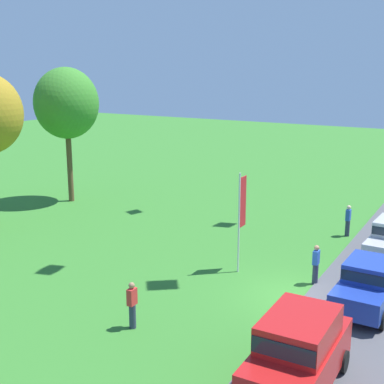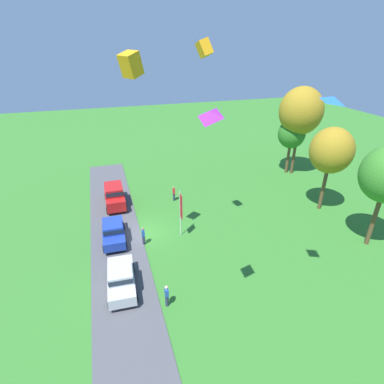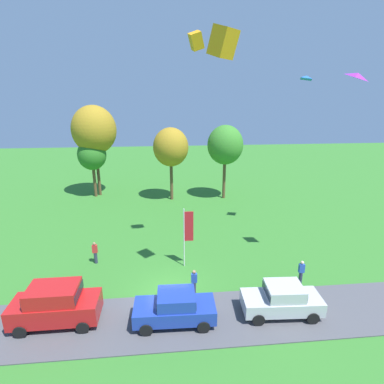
{
  "view_description": "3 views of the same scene",
  "coord_description": "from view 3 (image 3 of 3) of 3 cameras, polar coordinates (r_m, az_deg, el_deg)",
  "views": [
    {
      "loc": [
        -19.13,
        -6.09,
        9.06
      ],
      "look_at": [
        1.35,
        5.55,
        3.36
      ],
      "focal_mm": 50.0,
      "sensor_mm": 36.0,
      "label": 1
    },
    {
      "loc": [
        23.0,
        -2.46,
        15.76
      ],
      "look_at": [
        0.5,
        4.48,
        3.8
      ],
      "focal_mm": 28.0,
      "sensor_mm": 36.0,
      "label": 2
    },
    {
      "loc": [
        -0.01,
        -16.19,
        11.89
      ],
      "look_at": [
        1.89,
        3.36,
        5.63
      ],
      "focal_mm": 28.0,
      "sensor_mm": 36.0,
      "label": 3
    }
  ],
  "objects": [
    {
      "name": "kite_diamond_near_flag",
      "position": [
        21.48,
        29.07,
        18.83
      ],
      "size": [
        1.36,
        1.32,
        0.61
      ],
      "primitive_type": "pyramid",
      "rotation": [
        -0.33,
        0.0,
        4.03
      ],
      "color": "purple"
    },
    {
      "name": "tree_left_of_center",
      "position": [
        34.99,
        -4.06,
        8.48
      ],
      "size": [
        4.08,
        4.08,
        8.61
      ],
      "color": "brown",
      "rests_on": "ground"
    },
    {
      "name": "person_watching_sky",
      "position": [
        21.62,
        20.07,
        -14.16
      ],
      "size": [
        0.36,
        0.24,
        1.71
      ],
      "color": "#2D334C",
      "rests_on": "ground"
    },
    {
      "name": "pavement_strip",
      "position": [
        18.15,
        -4.52,
        -23.2
      ],
      "size": [
        36.0,
        4.4,
        0.06
      ],
      "primitive_type": "cube",
      "color": "#4C4C51",
      "rests_on": "ground"
    },
    {
      "name": "kite_diamond_low_drifter",
      "position": [
        26.72,
        21.0,
        19.7
      ],
      "size": [
        1.22,
        1.16,
        0.43
      ],
      "primitive_type": "pyramid",
      "rotation": [
        0.19,
        0.0,
        2.03
      ],
      "color": "blue"
    },
    {
      "name": "tree_far_right",
      "position": [
        38.21,
        -18.15,
        11.16
      ],
      "size": [
        5.22,
        5.22,
        11.03
      ],
      "color": "brown",
      "rests_on": "ground"
    },
    {
      "name": "person_beside_suv",
      "position": [
        23.75,
        -17.97,
        -10.9
      ],
      "size": [
        0.36,
        0.24,
        1.71
      ],
      "color": "#2D334C",
      "rests_on": "ground"
    },
    {
      "name": "tree_center_back",
      "position": [
        38.19,
        -18.52,
        6.7
      ],
      "size": [
        3.37,
        3.37,
        7.12
      ],
      "color": "brown",
      "rests_on": "ground"
    },
    {
      "name": "kite_box_trailing_tail",
      "position": [
        21.37,
        0.78,
        26.85
      ],
      "size": [
        1.1,
        1.09,
        1.35
      ],
      "primitive_type": "cube",
      "rotation": [
        0.35,
        0.3,
        4.93
      ],
      "color": "orange"
    },
    {
      "name": "ground_plane",
      "position": [
        20.09,
        -4.68,
        -18.69
      ],
      "size": [
        120.0,
        120.0,
        0.0
      ],
      "primitive_type": "plane",
      "color": "#337528"
    },
    {
      "name": "person_on_lawn",
      "position": [
        19.47,
        0.41,
        -16.78
      ],
      "size": [
        0.36,
        0.24,
        1.71
      ],
      "color": "#2D334C",
      "rests_on": "ground"
    },
    {
      "name": "car_sedan_far_end",
      "position": [
        17.38,
        -3.21,
        -20.99
      ],
      "size": [
        4.45,
        2.05,
        1.84
      ],
      "color": "#1E389E",
      "rests_on": "ground"
    },
    {
      "name": "car_suv_by_flagpole",
      "position": [
        18.67,
        -24.6,
        -18.73
      ],
      "size": [
        4.61,
        2.06,
        2.28
      ],
      "color": "red",
      "rests_on": "ground"
    },
    {
      "name": "tree_lone_near",
      "position": [
        35.62,
        6.35,
        8.86
      ],
      "size": [
        4.19,
        4.19,
        8.84
      ],
      "color": "brown",
      "rests_on": "ground"
    },
    {
      "name": "car_sedan_mid_row",
      "position": [
        18.6,
        16.79,
        -18.87
      ],
      "size": [
        4.49,
        2.14,
        1.84
      ],
      "color": "#B7B7BC",
      "rests_on": "ground"
    },
    {
      "name": "kite_box_high_right",
      "position": [
        16.48,
        5.96,
        26.52
      ],
      "size": [
        1.62,
        1.63,
        1.63
      ],
      "primitive_type": "cube",
      "rotation": [
        -0.04,
        0.3,
        5.35
      ],
      "color": "orange"
    },
    {
      "name": "flag_banner",
      "position": [
        21.42,
        -0.9,
        -7.31
      ],
      "size": [
        0.71,
        0.08,
        4.5
      ],
      "color": "silver",
      "rests_on": "ground"
    }
  ]
}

